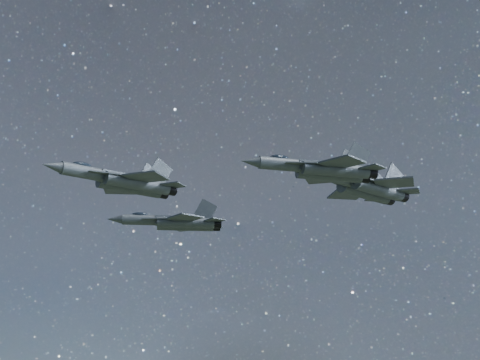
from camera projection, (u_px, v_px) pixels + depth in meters
name	position (u px, v px, depth m)	size (l,w,h in m)	color
jet_lead	(123.00, 181.00, 72.87)	(16.10, 11.04, 4.04)	#394247
jet_left	(176.00, 222.00, 96.17)	(17.07, 11.42, 4.32)	#394247
jet_right	(322.00, 169.00, 74.21)	(16.29, 11.25, 4.09)	#394247
jet_slot	(364.00, 186.00, 87.90)	(20.07, 13.53, 5.06)	#394247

